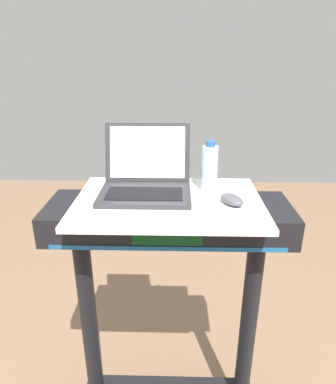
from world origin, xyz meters
name	(u,v)px	position (x,y,z in m)	size (l,w,h in m)	color
desk_board	(168,202)	(0.00, 0.70, 1.15)	(0.68, 0.46, 0.02)	white
laptop	(146,180)	(-0.09, 0.77, 1.21)	(0.34, 0.30, 0.24)	#2D2D30
computer_mouse	(232,200)	(0.22, 0.66, 1.18)	(0.06, 0.10, 0.03)	#4C4C51
water_bottle	(210,168)	(0.15, 0.79, 1.25)	(0.06, 0.06, 0.20)	silver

